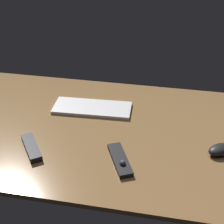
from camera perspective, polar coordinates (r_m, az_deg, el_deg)
The scene contains 5 objects.
desk at distance 142.28cm, azimuth -2.00°, elevation -3.11°, with size 140.00×84.00×2.00cm, color olive.
keyboard at distance 154.14cm, azimuth -3.38°, elevation 0.70°, with size 35.46×13.79×1.46cm, color white.
computer_mouse at distance 133.77cm, azimuth 18.05°, elevation -6.08°, with size 10.60×5.85×3.71cm, color black.
media_remote at distance 123.97cm, azimuth 1.37°, elevation -8.16°, with size 12.36×18.60×3.35cm.
tv_remote at distance 132.98cm, azimuth -13.56°, elevation -5.89°, with size 16.67×4.48×2.35cm, color black.
Camera 1 is at (26.96, -112.67, 83.60)cm, focal length 53.65 mm.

